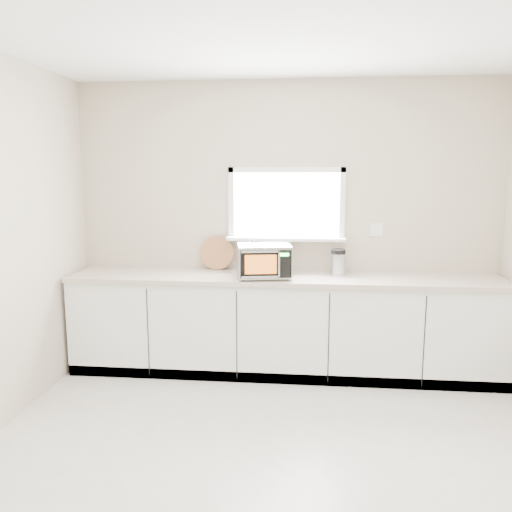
# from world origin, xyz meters

# --- Properties ---
(ground) EXTENTS (4.00, 4.00, 0.00)m
(ground) POSITION_xyz_m (0.00, 0.00, 0.00)
(ground) COLOR beige
(ground) RESTS_ON ground
(back_wall) EXTENTS (4.00, 0.17, 2.70)m
(back_wall) POSITION_xyz_m (0.00, 2.00, 1.36)
(back_wall) COLOR #B8AE92
(back_wall) RESTS_ON ground
(cabinets) EXTENTS (3.92, 0.60, 0.88)m
(cabinets) POSITION_xyz_m (0.00, 1.70, 0.44)
(cabinets) COLOR white
(cabinets) RESTS_ON ground
(countertop) EXTENTS (3.92, 0.64, 0.04)m
(countertop) POSITION_xyz_m (0.00, 1.69, 0.90)
(countertop) COLOR beige
(countertop) RESTS_ON cabinets
(microwave) EXTENTS (0.52, 0.44, 0.30)m
(microwave) POSITION_xyz_m (-0.18, 1.60, 1.08)
(microwave) COLOR black
(microwave) RESTS_ON countertop
(knife_block) EXTENTS (0.12, 0.22, 0.31)m
(knife_block) POSITION_xyz_m (-0.28, 1.75, 1.05)
(knife_block) COLOR #462D19
(knife_block) RESTS_ON countertop
(cutting_board) EXTENTS (0.33, 0.08, 0.32)m
(cutting_board) POSITION_xyz_m (-0.66, 1.94, 1.08)
(cutting_board) COLOR #AF6943
(cutting_board) RESTS_ON countertop
(coffee_grinder) EXTENTS (0.16, 0.16, 0.24)m
(coffee_grinder) POSITION_xyz_m (0.49, 1.80, 1.04)
(coffee_grinder) COLOR #B3B5BA
(coffee_grinder) RESTS_ON countertop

